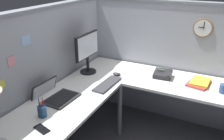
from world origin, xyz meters
TOP-DOWN VIEW (x-y plane):
  - cubicle_wall_back at (-0.36, 0.87)m, footprint 2.57×0.12m
  - cubicle_wall_right at (0.87, -0.27)m, footprint 0.12×2.37m
  - desk at (-0.15, -0.05)m, footprint 2.35×2.15m
  - monitor at (0.24, 0.64)m, footprint 0.46×0.20m
  - laptop at (-0.44, 0.62)m, footprint 0.36×0.40m
  - keyboard at (0.03, 0.26)m, footprint 0.44×0.16m
  - computer_mouse at (0.31, 0.28)m, footprint 0.06×0.10m
  - pen_cup at (-0.76, 0.49)m, footprint 0.08×0.08m
  - cell_phone at (-0.91, 0.37)m, footprint 0.10×0.16m
  - office_phone at (0.51, -0.24)m, footprint 0.20×0.22m
  - book_stack at (0.50, -0.65)m, footprint 0.32×0.26m
  - coffee_mug at (0.40, -0.90)m, footprint 0.08×0.08m
  - wall_clock at (0.82, -0.58)m, footprint 0.04×0.22m
  - pinned_note_leftmost at (-0.51, 0.82)m, footprint 0.11×0.00m
  - pinned_note_middle at (-0.71, 0.82)m, footprint 0.08×0.00m
  - pinned_note_rightmost at (-0.87, 0.82)m, footprint 0.10×0.00m

SIDE VIEW (x-z plane):
  - desk at x=-0.15m, z-range 0.27..1.00m
  - cell_phone at x=-0.91m, z-range 0.73..0.74m
  - keyboard at x=0.03m, z-range 0.73..0.75m
  - computer_mouse at x=0.31m, z-range 0.73..0.76m
  - book_stack at x=0.50m, z-range 0.73..0.77m
  - laptop at x=-0.44m, z-range 0.65..0.86m
  - office_phone at x=0.51m, z-range 0.71..0.82m
  - coffee_mug at x=0.40m, z-range 0.73..0.83m
  - pen_cup at x=-0.76m, z-range 0.69..0.87m
  - cubicle_wall_back at x=-0.36m, z-range 0.00..1.58m
  - cubicle_wall_right at x=0.87m, z-range 0.00..1.58m
  - pinned_note_rightmost at x=-0.87m, z-range 0.98..1.05m
  - monitor at x=0.24m, z-range 0.77..1.27m
  - pinned_note_middle at x=-0.71m, z-range 1.13..1.22m
  - wall_clock at x=0.82m, z-range 1.18..1.40m
  - pinned_note_leftmost at x=-0.51m, z-range 1.27..1.36m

